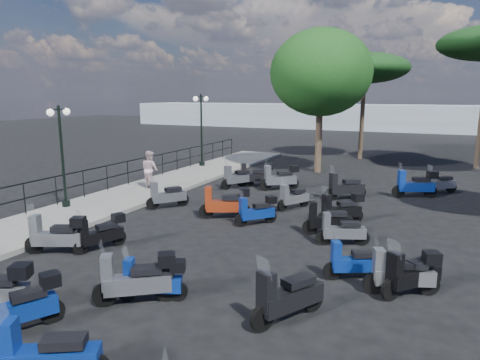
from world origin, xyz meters
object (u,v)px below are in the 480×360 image
at_px(scooter_1, 57,235).
at_px(scooter_2, 101,233).
at_px(scooter_7, 18,307).
at_px(broadleaf_tree, 321,73).
at_px(scooter_9, 226,203).
at_px(lamp_post_1, 62,150).
at_px(scooter_10, 293,198).
at_px(scooter_15, 257,211).
at_px(scooter_20, 354,263).
at_px(scooter_13, 153,281).
at_px(scooter_26, 403,273).
at_px(scooter_3, 167,196).
at_px(scooter_11, 255,175).
at_px(pine_2, 365,68).
at_px(scooter_22, 328,221).
at_px(scooter_23, 440,184).
at_px(scooter_5, 280,178).
at_px(scooter_21, 341,231).
at_px(scooter_4, 237,178).
at_px(lamp_post_2, 201,125).
at_px(scooter_6, 46,357).
at_px(scooter_27, 411,275).
at_px(scooter_16, 341,209).
at_px(scooter_29, 416,185).
at_px(scooter_14, 287,297).
at_px(pedestrian_far, 150,169).
at_px(scooter_17, 345,188).

bearing_deg(scooter_1, scooter_2, -71.48).
distance_m(scooter_7, broadleaf_tree, 18.95).
bearing_deg(scooter_9, broadleaf_tree, -28.22).
xyz_separation_m(lamp_post_1, scooter_10, (7.59, 3.71, -1.83)).
bearing_deg(scooter_9, scooter_15, -124.38).
distance_m(scooter_1, scooter_20, 7.72).
bearing_deg(scooter_13, scooter_26, -86.36).
distance_m(scooter_3, scooter_10, 4.76).
bearing_deg(scooter_11, pine_2, -47.77).
distance_m(scooter_22, scooter_23, 8.19).
distance_m(scooter_5, scooter_21, 7.30).
bearing_deg(scooter_5, scooter_10, 170.53).
relative_size(lamp_post_1, broadleaf_tree, 0.48).
bearing_deg(scooter_4, scooter_13, 139.49).
relative_size(scooter_5, scooter_20, 1.13).
bearing_deg(scooter_5, scooter_20, 172.17).
xyz_separation_m(lamp_post_2, scooter_23, (12.64, -1.43, -2.05)).
relative_size(scooter_6, scooter_27, 1.17).
height_order(scooter_7, scooter_22, scooter_22).
xyz_separation_m(scooter_15, scooter_16, (2.52, 1.22, 0.04)).
bearing_deg(scooter_13, scooter_7, 119.33).
height_order(scooter_13, scooter_23, scooter_23).
height_order(scooter_3, scooter_15, scooter_3).
bearing_deg(scooter_11, scooter_13, 159.46).
distance_m(scooter_7, scooter_29, 15.29).
bearing_deg(scooter_7, scooter_6, -178.90).
distance_m(scooter_14, scooter_21, 4.63).
bearing_deg(scooter_3, lamp_post_1, 66.67).
relative_size(scooter_5, pine_2, 0.22).
bearing_deg(scooter_6, scooter_15, -27.13).
height_order(scooter_6, scooter_23, scooter_6).
height_order(scooter_15, broadleaf_tree, broadleaf_tree).
bearing_deg(scooter_9, scooter_11, -13.34).
distance_m(scooter_15, scooter_26, 5.82).
relative_size(pedestrian_far, scooter_1, 1.03).
bearing_deg(broadleaf_tree, scooter_16, -70.90).
xyz_separation_m(scooter_21, scooter_22, (-0.56, 0.74, 0.03)).
xyz_separation_m(lamp_post_2, scooter_4, (4.20, -4.11, -2.01)).
bearing_deg(scooter_6, lamp_post_2, -6.14).
xyz_separation_m(scooter_4, scooter_23, (8.44, 2.68, -0.04)).
relative_size(scooter_4, scooter_15, 1.21).
distance_m(scooter_11, scooter_26, 11.37).
bearing_deg(lamp_post_1, scooter_26, -17.15).
bearing_deg(lamp_post_1, scooter_13, -39.51).
relative_size(pedestrian_far, scooter_11, 1.07).
distance_m(scooter_1, scooter_17, 11.00).
bearing_deg(scooter_3, scooter_1, 127.25).
distance_m(scooter_10, scooter_26, 7.17).
xyz_separation_m(lamp_post_2, scooter_2, (4.16, -12.88, -2.03)).
height_order(lamp_post_2, scooter_21, lamp_post_2).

